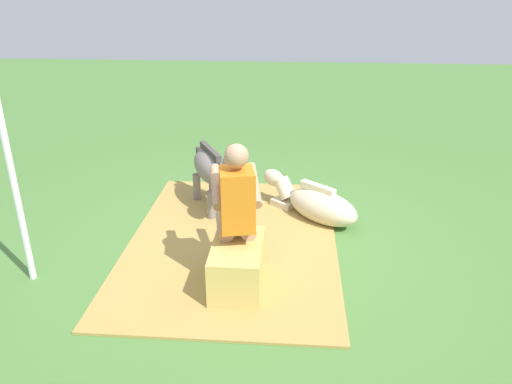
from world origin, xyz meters
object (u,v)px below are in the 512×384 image
Objects in this scene: hay_bale at (238,266)px; pony_lying at (315,203)px; person_seated at (236,206)px; tent_pole_left at (7,153)px; pony_standing at (213,170)px.

pony_lying is at bearing -27.11° from hay_bale.
tent_pole_left is (-0.17, 1.85, 0.49)m from person_seated.
person_seated is 1.54m from pony_lying.
pony_lying is 3.12m from tent_pole_left.
pony_lying is at bearing -94.94° from pony_standing.
pony_standing is (1.50, 0.44, 0.31)m from hay_bale.
pony_lying is (1.25, -0.74, -0.52)m from person_seated.
hay_bale is at bearing 152.89° from pony_lying.
pony_standing reaches higher than hay_bale.
pony_standing is 1.03× the size of pony_lying.
person_seated reaches higher than hay_bale.
person_seated is at bearing 7.87° from hay_bale.
pony_standing is 2.19m from tent_pole_left.
tent_pole_left reaches higher than pony_standing.
tent_pole_left reaches higher than pony_lying.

